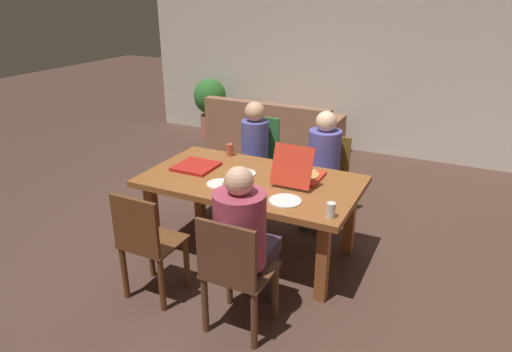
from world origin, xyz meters
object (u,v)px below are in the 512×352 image
plate_2 (243,173)px  potted_plant (210,103)px  chair_0 (258,159)px  chair_2 (235,273)px  person_1 (322,160)px  person_2 (244,234)px  pizza_box_0 (300,174)px  drinking_glass_3 (331,210)px  drinking_glass_2 (228,189)px  chair_3 (147,244)px  couch (274,136)px  plate_0 (285,201)px  drinking_glass_0 (245,193)px  pizza_box_1 (196,166)px  chair_1 (325,175)px  dining_table (251,188)px  plate_1 (219,184)px  drinking_glass_1 (230,150)px  person_0 (252,149)px

plate_2 → potted_plant: 3.55m
chair_0 → chair_2: (0.78, -1.97, -0.04)m
person_1 → potted_plant: 3.31m
chair_2 → person_2: size_ratio=0.74×
pizza_box_0 → plate_2: (-0.49, -0.11, -0.04)m
person_2 → drinking_glass_3: (0.46, 0.46, 0.07)m
chair_0 → drinking_glass_2: 1.48m
chair_2 → pizza_box_0: size_ratio=1.93×
chair_3 → potted_plant: potted_plant is taller
couch → plate_0: bearing=-64.7°
drinking_glass_2 → potted_plant: size_ratio=0.14×
person_1 → potted_plant: (-2.56, 2.09, -0.13)m
person_2 → drinking_glass_0: 0.51m
plate_0 → drinking_glass_2: bearing=-165.2°
pizza_box_1 → chair_0: bearing=80.7°
chair_1 → person_1: size_ratio=0.74×
drinking_glass_3 → plate_0: bearing=165.8°
chair_1 → drinking_glass_3: size_ratio=7.66×
dining_table → person_1: person_1 is taller
chair_0 → plate_0: 1.55m
chair_0 → potted_plant: bearing=132.7°
chair_2 → pizza_box_0: pizza_box_0 is taller
pizza_box_0 → pizza_box_1: size_ratio=1.33×
chair_3 → plate_1: bearing=72.3°
chair_3 → drinking_glass_3: (1.24, 0.54, 0.31)m
plate_1 → drinking_glass_1: size_ratio=1.80×
chair_2 → drinking_glass_1: chair_2 is taller
pizza_box_1 → plate_1: size_ratio=1.64×
person_0 → drinking_glass_1: size_ratio=9.84×
person_2 → couch: person_2 is taller
pizza_box_0 → drinking_glass_2: 0.69m
person_0 → dining_table: bearing=-63.9°
drinking_glass_0 → dining_table: bearing=110.3°
chair_0 → plate_0: bearing=-56.5°
plate_1 → couch: (-0.71, 2.76, -0.45)m
dining_table → person_2: person_2 is taller
chair_2 → pizza_box_0: 1.19m
pizza_box_0 → drinking_glass_3: (0.45, -0.56, 0.01)m
drinking_glass_3 → pizza_box_1: bearing=164.0°
potted_plant → plate_0: bearing=-50.7°
chair_1 → potted_plant: bearing=142.7°
dining_table → chair_0: bearing=112.3°
chair_0 → drinking_glass_0: (0.55, -1.39, 0.27)m
chair_1 → pizza_box_0: pizza_box_0 is taller
dining_table → drinking_glass_2: (0.00, -0.41, 0.15)m
drinking_glass_1 → drinking_glass_3: (1.28, -0.83, -0.00)m
person_0 → drinking_glass_3: size_ratio=10.40×
chair_2 → couch: bearing=109.7°
drinking_glass_2 → potted_plant: (-2.19, 3.33, -0.24)m
person_2 → couch: bearing=110.5°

